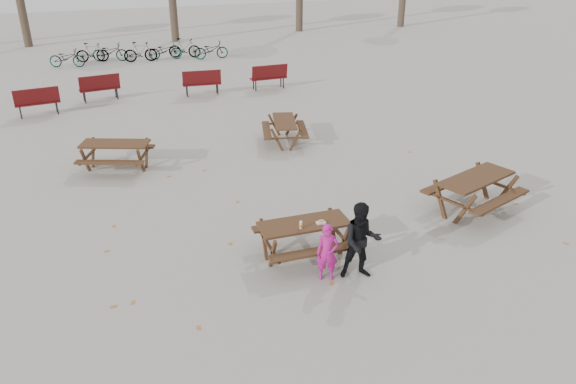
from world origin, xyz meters
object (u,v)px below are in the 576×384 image
object	(u,v)px
adult	(362,241)
picnic_table_east	(474,194)
food_tray	(321,223)
child	(327,253)
soda_bottle	(301,225)
picnic_table_far	(285,132)
picnic_table_north	(116,156)
main_picnic_table	(304,231)

from	to	relation	value
adult	picnic_table_east	size ratio (longest dim) A/B	0.77
food_tray	child	size ratio (longest dim) A/B	0.16
food_tray	soda_bottle	bearing A→B (deg)	-171.92
food_tray	adult	size ratio (longest dim) A/B	0.12
picnic_table_far	picnic_table_north	bearing A→B (deg)	109.76
main_picnic_table	picnic_table_far	bearing A→B (deg)	75.05
food_tray	picnic_table_east	bearing A→B (deg)	10.69
soda_bottle	picnic_table_far	size ratio (longest dim) A/B	0.10
soda_bottle	picnic_table_far	distance (m)	6.89
adult	main_picnic_table	bearing A→B (deg)	140.75
picnic_table_north	picnic_table_far	size ratio (longest dim) A/B	1.09
child	adult	size ratio (longest dim) A/B	0.74
picnic_table_east	picnic_table_far	bearing A→B (deg)	95.39
picnic_table_east	picnic_table_far	distance (m)	6.40
food_tray	soda_bottle	size ratio (longest dim) A/B	1.06
food_tray	picnic_table_far	xyz separation A→B (m)	(1.41, 6.56, -0.43)
soda_bottle	main_picnic_table	bearing A→B (deg)	55.07
child	picnic_table_far	size ratio (longest dim) A/B	0.69
soda_bottle	child	distance (m)	0.80
picnic_table_far	main_picnic_table	bearing A→B (deg)	178.72
main_picnic_table	soda_bottle	bearing A→B (deg)	-124.93
food_tray	picnic_table_north	size ratio (longest dim) A/B	0.10
child	picnic_table_east	world-z (taller)	child
adult	picnic_table_far	size ratio (longest dim) A/B	0.93
main_picnic_table	picnic_table_north	distance (m)	6.76
food_tray	adult	xyz separation A→B (m)	(0.47, -0.88, -0.02)
child	food_tray	bearing A→B (deg)	96.60
food_tray	adult	distance (m)	1.00
main_picnic_table	picnic_table_far	size ratio (longest dim) A/B	1.08
food_tray	adult	world-z (taller)	adult
main_picnic_table	picnic_table_north	size ratio (longest dim) A/B	1.00
food_tray	main_picnic_table	bearing A→B (deg)	155.97
food_tray	picnic_table_north	xyz separation A→B (m)	(-3.63, 6.02, -0.40)
soda_bottle	picnic_table_north	xyz separation A→B (m)	(-3.18, 6.08, -0.46)
picnic_table_east	picnic_table_north	bearing A→B (deg)	125.93
food_tray	picnic_table_east	world-z (taller)	picnic_table_east
child	main_picnic_table	bearing A→B (deg)	117.78
main_picnic_table	child	xyz separation A→B (m)	(0.14, -0.89, -0.01)
child	picnic_table_east	bearing A→B (deg)	38.38
adult	picnic_table_east	world-z (taller)	adult
child	picnic_table_east	xyz separation A→B (m)	(4.34, 1.54, -0.14)
picnic_table_east	picnic_table_far	size ratio (longest dim) A/B	1.20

